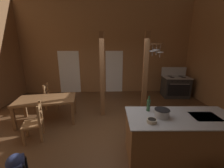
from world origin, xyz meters
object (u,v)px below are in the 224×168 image
(stove_range, at_px, (175,86))
(ladderback_chair_by_post, at_px, (35,123))
(dining_table, at_px, (46,101))
(bottle_tall_on_counter, at_px, (149,105))
(mixing_bowl_on_counter, at_px, (152,121))
(stockpot_on_counter, at_px, (162,113))
(ladderback_chair_near_window, at_px, (51,97))
(kitchen_island, at_px, (179,137))

(stove_range, bearing_deg, ladderback_chair_by_post, -149.62)
(dining_table, distance_m, bottle_tall_on_counter, 3.07)
(mixing_bowl_on_counter, bearing_deg, dining_table, 145.66)
(stove_range, bearing_deg, bottle_tall_on_counter, -124.30)
(stockpot_on_counter, relative_size, mixing_bowl_on_counter, 1.95)
(ladderback_chair_near_window, relative_size, bottle_tall_on_counter, 2.79)
(kitchen_island, xyz_separation_m, ladderback_chair_near_window, (-3.57, 2.57, -0.01))
(bottle_tall_on_counter, bearing_deg, stockpot_on_counter, -55.42)
(bottle_tall_on_counter, bearing_deg, kitchen_island, -25.29)
(stove_range, relative_size, stockpot_on_counter, 3.67)
(mixing_bowl_on_counter, bearing_deg, ladderback_chair_near_window, 136.38)
(stockpot_on_counter, bearing_deg, dining_table, 151.12)
(kitchen_island, bearing_deg, mixing_bowl_on_counter, -163.20)
(kitchen_island, xyz_separation_m, stove_range, (1.68, 3.61, 0.02))
(stove_range, relative_size, dining_table, 0.73)
(dining_table, xyz_separation_m, stockpot_on_counter, (2.92, -1.61, 0.36))
(ladderback_chair_near_window, height_order, bottle_tall_on_counter, bottle_tall_on_counter)
(dining_table, bearing_deg, kitchen_island, -25.95)
(stove_range, bearing_deg, ladderback_chair_near_window, -168.81)
(kitchen_island, height_order, stockpot_on_counter, stockpot_on_counter)
(dining_table, xyz_separation_m, ladderback_chair_near_window, (-0.25, 0.95, -0.20))
(kitchen_island, relative_size, ladderback_chair_near_window, 2.31)
(stockpot_on_counter, height_order, mixing_bowl_on_counter, stockpot_on_counter)
(ladderback_chair_near_window, height_order, stockpot_on_counter, stockpot_on_counter)
(dining_table, distance_m, ladderback_chair_by_post, 0.93)
(kitchen_island, xyz_separation_m, dining_table, (-3.33, 1.62, 0.19))
(stove_range, distance_m, stockpot_on_counter, 4.20)
(stove_range, height_order, ladderback_chair_near_window, stove_range)
(stove_range, bearing_deg, dining_table, -158.30)
(ladderback_chair_by_post, relative_size, stockpot_on_counter, 2.64)
(stove_range, xyz_separation_m, ladderback_chair_by_post, (-4.95, -2.90, -0.03))
(dining_table, bearing_deg, mixing_bowl_on_counter, -34.34)
(dining_table, distance_m, mixing_bowl_on_counter, 3.24)
(stockpot_on_counter, xyz_separation_m, mixing_bowl_on_counter, (-0.26, -0.21, -0.05))
(dining_table, xyz_separation_m, bottle_tall_on_counter, (2.74, -1.34, 0.42))
(kitchen_island, distance_m, ladderback_chair_near_window, 4.40)
(stockpot_on_counter, bearing_deg, kitchen_island, -0.79)
(stockpot_on_counter, bearing_deg, stove_range, 59.97)
(dining_table, height_order, stockpot_on_counter, stockpot_on_counter)
(ladderback_chair_by_post, bearing_deg, mixing_bowl_on_counter, -19.30)
(kitchen_island, height_order, ladderback_chair_near_window, ladderback_chair_near_window)
(dining_table, relative_size, stockpot_on_counter, 5.04)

